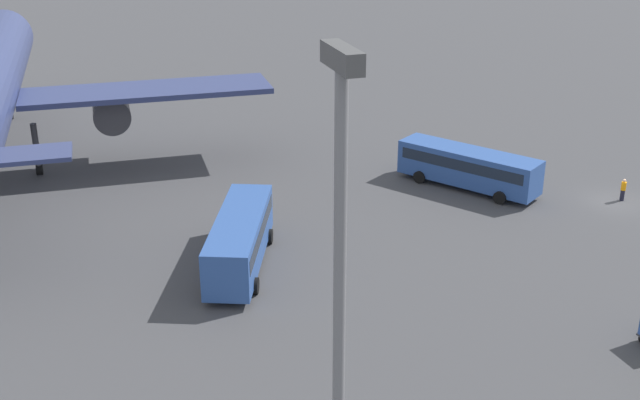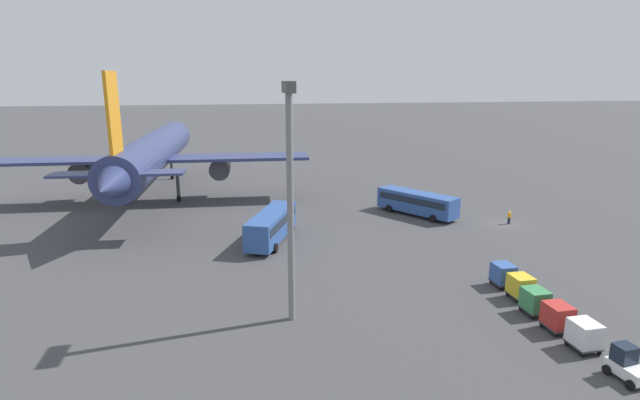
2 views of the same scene
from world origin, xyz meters
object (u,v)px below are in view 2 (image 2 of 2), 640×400
(cargo_cart_yellow, at_px, (521,286))
(cargo_cart_blue, at_px, (503,274))
(cargo_cart_white, at_px, (584,334))
(baggage_tug, at_px, (627,365))
(worker_person, at_px, (509,217))
(cargo_cart_red, at_px, (558,316))
(airplane, at_px, (153,154))
(shuttle_bus_near, at_px, (417,202))
(cargo_cart_green, at_px, (535,300))
(shuttle_bus_far, at_px, (272,224))

(cargo_cart_yellow, distance_m, cargo_cart_blue, 2.69)
(cargo_cart_blue, bearing_deg, cargo_cart_white, 178.73)
(baggage_tug, bearing_deg, worker_person, -25.66)
(baggage_tug, height_order, worker_person, baggage_tug)
(worker_person, xyz_separation_m, cargo_cart_red, (-25.72, 11.35, 0.32))
(airplane, relative_size, cargo_cart_blue, 25.94)
(cargo_cart_blue, bearing_deg, baggage_tug, -179.63)
(shuttle_bus_near, relative_size, worker_person, 6.30)
(airplane, relative_size, cargo_cart_white, 25.94)
(worker_person, height_order, cargo_cart_green, cargo_cart_green)
(shuttle_bus_far, height_order, cargo_cart_yellow, shuttle_bus_far)
(shuttle_bus_far, bearing_deg, cargo_cart_green, -117.25)
(airplane, bearing_deg, cargo_cart_white, -142.73)
(cargo_cart_blue, bearing_deg, cargo_cart_yellow, -179.36)
(baggage_tug, relative_size, cargo_cart_white, 1.23)
(shuttle_bus_near, bearing_deg, cargo_cart_blue, 143.65)
(worker_person, bearing_deg, cargo_cart_yellow, 151.66)
(cargo_cart_white, bearing_deg, cargo_cart_blue, -1.27)
(shuttle_bus_far, relative_size, cargo_cart_red, 5.52)
(shuttle_bus_near, relative_size, cargo_cart_yellow, 5.32)
(airplane, bearing_deg, cargo_cart_red, -141.32)
(cargo_cart_red, relative_size, cargo_cart_yellow, 1.00)
(cargo_cart_white, height_order, cargo_cart_blue, same)
(cargo_cart_yellow, bearing_deg, cargo_cart_white, 178.10)
(baggage_tug, distance_m, cargo_cart_green, 8.78)
(cargo_cart_red, bearing_deg, shuttle_bus_far, 37.68)
(airplane, bearing_deg, baggage_tug, -144.23)
(cargo_cart_green, distance_m, cargo_cart_yellow, 2.72)
(airplane, xyz_separation_m, shuttle_bus_near, (-15.34, -35.58, -5.14))
(baggage_tug, bearing_deg, cargo_cart_white, -1.17)
(airplane, xyz_separation_m, cargo_cart_red, (-47.07, -34.19, -5.82))
(shuttle_bus_near, distance_m, cargo_cart_green, 29.09)
(shuttle_bus_near, xyz_separation_m, shuttle_bus_far, (-7.61, 20.01, 0.15))
(shuttle_bus_near, height_order, cargo_cart_white, shuttle_bus_near)
(cargo_cart_white, bearing_deg, cargo_cart_green, 1.75)
(cargo_cart_yellow, bearing_deg, cargo_cart_blue, 0.64)
(cargo_cart_blue, bearing_deg, cargo_cart_red, 177.53)
(cargo_cart_green, bearing_deg, cargo_cart_blue, -4.28)
(shuttle_bus_far, distance_m, worker_person, 30.04)
(airplane, distance_m, cargo_cart_white, 60.72)
(worker_person, height_order, cargo_cart_red, cargo_cart_red)
(shuttle_bus_near, xyz_separation_m, cargo_cart_yellow, (-26.36, 1.00, -0.68))
(baggage_tug, xyz_separation_m, cargo_cart_red, (6.08, 0.44, 0.25))
(cargo_cart_red, bearing_deg, worker_person, -23.81)
(shuttle_bus_near, bearing_deg, shuttle_bus_far, 76.98)
(worker_person, xyz_separation_m, cargo_cart_yellow, (-20.35, 10.97, 0.32))
(cargo_cart_white, distance_m, cargo_cart_green, 5.37)
(baggage_tug, bearing_deg, cargo_cart_red, -2.58)
(cargo_cart_white, relative_size, cargo_cart_blue, 1.00)
(shuttle_bus_far, xyz_separation_m, cargo_cart_white, (-26.80, -18.74, -0.83))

